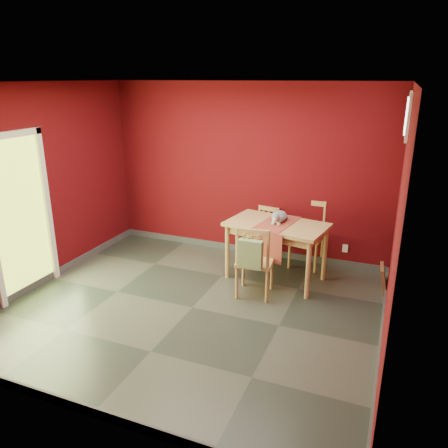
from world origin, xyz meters
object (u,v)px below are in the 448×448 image
at_px(chair_far_right, 308,233).
at_px(cat, 279,215).
at_px(chair_far_left, 264,233).
at_px(chair_near, 254,260).
at_px(dining_table, 277,230).
at_px(tote_bag, 250,254).
at_px(picture_frame, 383,278).

bearing_deg(chair_far_right, cat, -117.12).
distance_m(chair_far_left, chair_near, 1.27).
distance_m(dining_table, chair_near, 0.65).
bearing_deg(tote_bag, chair_far_left, 100.01).
height_order(chair_far_right, tote_bag, chair_far_right).
bearing_deg(chair_far_left, chair_far_right, 1.64).
bearing_deg(chair_far_left, picture_frame, -14.36).
xyz_separation_m(dining_table, chair_near, (-0.12, -0.60, -0.23)).
bearing_deg(cat, chair_far_right, 84.19).
distance_m(dining_table, cat, 0.22).
xyz_separation_m(tote_bag, cat, (0.11, 0.90, 0.26)).
distance_m(chair_far_left, tote_bag, 1.52).
relative_size(tote_bag, cat, 1.04).
distance_m(chair_far_right, chair_near, 1.34).
height_order(tote_bag, picture_frame, tote_bag).
relative_size(chair_near, cat, 2.38).
distance_m(tote_bag, picture_frame, 1.92).
height_order(dining_table, cat, cat).
bearing_deg(tote_bag, picture_frame, 33.02).
bearing_deg(picture_frame, chair_far_left, 165.64).
relative_size(chair_near, picture_frame, 2.71).
bearing_deg(cat, tote_bag, -75.75).
bearing_deg(picture_frame, chair_near, -153.57).
bearing_deg(dining_table, picture_frame, 7.22).
bearing_deg(dining_table, chair_far_left, 119.38).
relative_size(cat, picture_frame, 1.14).
bearing_deg(tote_bag, chair_near, 94.62).
xyz_separation_m(tote_bag, picture_frame, (1.56, 1.01, -0.51)).
bearing_deg(cat, chair_far_left, 144.32).
xyz_separation_m(chair_far_left, picture_frame, (1.82, -0.47, -0.25)).
height_order(dining_table, picture_frame, dining_table).
bearing_deg(chair_far_right, tote_bag, -105.52).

